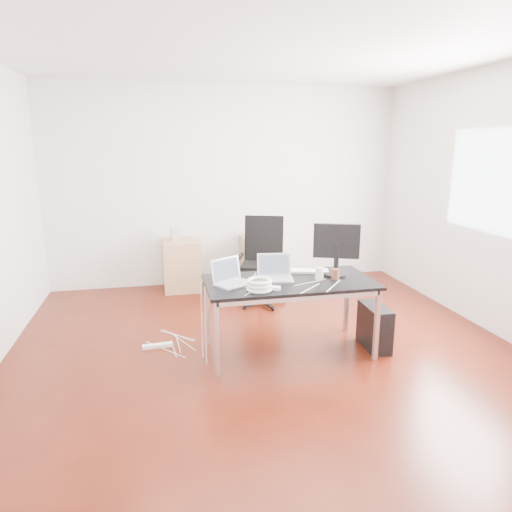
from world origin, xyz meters
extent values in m
plane|color=#3E1007|center=(0.00, 0.00, 0.00)|extent=(5.00, 5.00, 0.00)
plane|color=silver|center=(0.00, 0.00, 2.80)|extent=(5.00, 5.00, 0.00)
plane|color=silver|center=(0.00, 2.50, 1.40)|extent=(5.00, 0.00, 5.00)
plane|color=silver|center=(0.00, -2.50, 1.40)|extent=(5.00, 0.00, 5.00)
plane|color=silver|center=(2.50, 0.00, 1.40)|extent=(0.00, 5.00, 5.00)
plane|color=white|center=(2.48, 0.20, 1.60)|extent=(0.00, 1.50, 1.50)
cube|color=black|center=(0.21, 0.01, 0.71)|extent=(1.60, 0.80, 0.03)
cube|color=silver|center=(-0.54, -0.34, 0.35)|extent=(0.04, 0.04, 0.70)
cube|color=silver|center=(-0.54, 0.36, 0.35)|extent=(0.04, 0.04, 0.70)
cube|color=silver|center=(0.96, -0.34, 0.35)|extent=(0.04, 0.04, 0.70)
cube|color=silver|center=(0.96, 0.36, 0.35)|extent=(0.04, 0.04, 0.70)
cylinder|color=black|center=(0.26, 1.41, 0.23)|extent=(0.06, 0.06, 0.47)
cube|color=black|center=(0.26, 1.41, 0.50)|extent=(0.61, 0.60, 0.06)
cube|color=black|center=(0.33, 1.61, 0.81)|extent=(0.47, 0.25, 0.55)
cube|color=#A27B51|center=(-0.69, 2.23, 0.35)|extent=(0.50, 0.50, 0.70)
cube|color=#A27B51|center=(0.42, 2.23, 0.35)|extent=(0.50, 0.50, 0.70)
cube|color=black|center=(1.07, -0.09, 0.22)|extent=(0.22, 0.46, 0.44)
cylinder|color=black|center=(-0.01, 2.06, 0.14)|extent=(0.31, 0.31, 0.28)
cube|color=white|center=(-1.06, 0.37, 0.02)|extent=(0.30, 0.08, 0.04)
cube|color=silver|center=(-0.33, -0.03, 0.74)|extent=(0.40, 0.37, 0.01)
cube|color=silver|center=(-0.39, 0.07, 0.85)|extent=(0.31, 0.21, 0.22)
cube|color=#475166|center=(-0.39, 0.07, 0.85)|extent=(0.27, 0.18, 0.18)
cube|color=silver|center=(0.08, 0.04, 0.74)|extent=(0.36, 0.28, 0.01)
cube|color=silver|center=(0.10, 0.15, 0.85)|extent=(0.33, 0.10, 0.22)
cube|color=#475166|center=(0.10, 0.14, 0.85)|extent=(0.29, 0.08, 0.18)
cylinder|color=black|center=(0.71, 0.09, 0.74)|extent=(0.26, 0.26, 0.02)
cylinder|color=black|center=(0.71, 0.09, 0.90)|extent=(0.05, 0.05, 0.30)
cube|color=black|center=(0.71, 0.11, 1.07)|extent=(0.44, 0.21, 0.34)
cube|color=#475166|center=(0.71, 0.14, 1.07)|extent=(0.37, 0.15, 0.29)
cube|color=white|center=(0.46, 0.26, 0.74)|extent=(0.46, 0.25, 0.02)
cylinder|color=white|center=(0.49, -0.03, 0.79)|extent=(0.09, 0.09, 0.12)
cylinder|color=brown|center=(0.65, -0.04, 0.78)|extent=(0.08, 0.08, 0.10)
torus|color=white|center=(-0.14, -0.23, 0.75)|extent=(0.24, 0.24, 0.04)
torus|color=white|center=(-0.14, -0.23, 0.78)|extent=(0.23, 0.23, 0.04)
torus|color=white|center=(-0.14, -0.23, 0.82)|extent=(0.22, 0.22, 0.04)
cube|color=white|center=(0.01, -0.24, 0.74)|extent=(0.09, 0.09, 0.03)
cube|color=#9E9E9E|center=(-0.78, 2.21, 0.79)|extent=(0.10, 0.10, 0.18)
cube|color=black|center=(0.47, 2.19, 0.74)|extent=(0.35, 0.30, 0.09)
camera|label=1|loc=(-0.99, -3.99, 2.00)|focal=32.00mm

